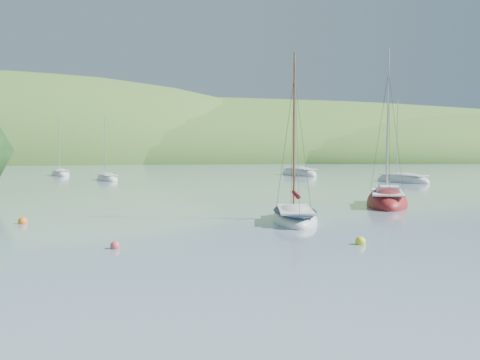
{
  "coord_description": "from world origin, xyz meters",
  "views": [
    {
      "loc": [
        -3.63,
        -22.39,
        4.2
      ],
      "look_at": [
        0.63,
        8.0,
        2.38
      ],
      "focal_mm": 40.0,
      "sensor_mm": 36.0,
      "label": 1
    }
  ],
  "objects": [
    {
      "name": "distant_sloop_c",
      "position": [
        -19.68,
        63.03,
        0.18
      ],
      "size": [
        4.57,
        7.53,
        10.14
      ],
      "rotation": [
        0.0,
        0.0,
        0.31
      ],
      "color": "silver",
      "rests_on": "ground"
    },
    {
      "name": "daysailer_white",
      "position": [
        3.73,
        7.4,
        0.23
      ],
      "size": [
        3.58,
        7.13,
        10.47
      ],
      "rotation": [
        0.0,
        0.0,
        -0.16
      ],
      "color": "silver",
      "rests_on": "ground"
    },
    {
      "name": "sloop_red",
      "position": [
        12.55,
        14.91,
        0.23
      ],
      "size": [
        5.82,
        8.99,
        12.58
      ],
      "rotation": [
        0.0,
        0.0,
        -0.37
      ],
      "color": "maroon",
      "rests_on": "ground"
    },
    {
      "name": "distant_sloop_d",
      "position": [
        25.49,
        40.17,
        0.19
      ],
      "size": [
        5.73,
        8.32,
        11.24
      ],
      "rotation": [
        0.0,
        0.0,
        0.42
      ],
      "color": "silver",
      "rests_on": "ground"
    },
    {
      "name": "ground",
      "position": [
        0.0,
        0.0,
        0.0
      ],
      "size": [
        700.0,
        700.0,
        0.0
      ],
      "primitive_type": "plane",
      "color": "gray",
      "rests_on": "ground"
    },
    {
      "name": "mooring_buoys",
      "position": [
        -4.79,
        3.79,
        0.12
      ],
      "size": [
        16.81,
        9.29,
        0.5
      ],
      "color": "yellow",
      "rests_on": "ground"
    },
    {
      "name": "distant_sloop_b",
      "position": [
        16.97,
        58.47,
        0.21
      ],
      "size": [
        5.47,
        9.69,
        13.08
      ],
      "rotation": [
        0.0,
        0.0,
        0.26
      ],
      "color": "silver",
      "rests_on": "ground"
    },
    {
      "name": "shoreline_hills",
      "position": [
        -9.66,
        172.42,
        0.0
      ],
      "size": [
        690.0,
        135.0,
        56.0
      ],
      "color": "#396C29",
      "rests_on": "ground"
    },
    {
      "name": "distant_sloop_a",
      "position": [
        -11.22,
        49.46,
        0.17
      ],
      "size": [
        4.29,
        6.89,
        9.28
      ],
      "rotation": [
        0.0,
        0.0,
        0.33
      ],
      "color": "silver",
      "rests_on": "ground"
    }
  ]
}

